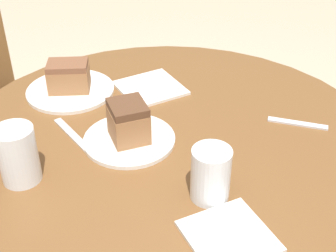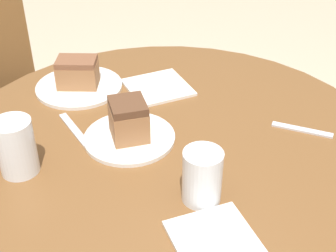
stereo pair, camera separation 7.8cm
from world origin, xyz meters
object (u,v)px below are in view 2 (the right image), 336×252
at_px(plate_far, 79,87).
at_px(glass_water, 17,149).
at_px(cake_slice_far, 78,72).
at_px(plate_near, 130,138).
at_px(cake_slice_near, 129,119).
at_px(glass_lemonade, 202,178).
at_px(chair, 1,104).

bearing_deg(plate_far, glass_water, -141.09).
relative_size(cake_slice_far, glass_water, 1.05).
distance_m(plate_near, cake_slice_near, 0.05).
distance_m(glass_lemonade, glass_water, 0.40).
height_order(chair, cake_slice_near, cake_slice_near).
relative_size(chair, plate_near, 3.86).
xyz_separation_m(glass_lemonade, glass_water, (-0.24, 0.32, 0.01)).
bearing_deg(cake_slice_far, glass_lemonade, -95.19).
relative_size(plate_near, cake_slice_far, 1.64).
height_order(glass_lemonade, glass_water, glass_water).
distance_m(plate_near, glass_lemonade, 0.26).
distance_m(plate_far, cake_slice_far, 0.04).
xyz_separation_m(cake_slice_near, glass_water, (-0.25, 0.06, 0.00)).
bearing_deg(cake_slice_near, plate_far, 82.33).
xyz_separation_m(plate_near, cake_slice_near, (-0.00, -0.00, 0.05)).
height_order(chair, glass_water, glass_water).
relative_size(cake_slice_near, cake_slice_far, 0.88).
bearing_deg(chair, cake_slice_far, -83.36).
bearing_deg(glass_lemonade, cake_slice_far, 84.81).
bearing_deg(plate_near, glass_lemonade, -92.36).
xyz_separation_m(plate_far, glass_lemonade, (-0.05, -0.55, 0.05)).
distance_m(plate_far, cake_slice_near, 0.30).
xyz_separation_m(plate_far, cake_slice_far, (-0.00, 0.00, 0.04)).
bearing_deg(glass_water, plate_near, -13.44).
distance_m(cake_slice_far, glass_lemonade, 0.55).
bearing_deg(plate_far, glass_lemonade, -95.19).
bearing_deg(plate_far, plate_near, -97.67).
xyz_separation_m(cake_slice_near, glass_lemonade, (-0.01, -0.26, -0.00)).
height_order(plate_near, cake_slice_far, cake_slice_far).
height_order(plate_far, cake_slice_near, cake_slice_near).
bearing_deg(plate_far, chair, 93.65).
height_order(plate_far, cake_slice_far, cake_slice_far).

